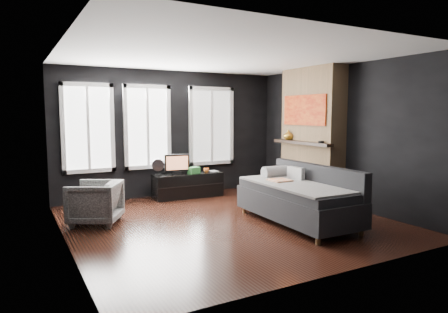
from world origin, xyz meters
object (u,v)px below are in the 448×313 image
mantel_vase (288,135)px  mug (206,170)px  armchair (95,200)px  book (210,167)px  sofa (297,195)px  monitor (177,163)px  media_console (188,185)px

mantel_vase → mug: bearing=145.2°
armchair → book: bearing=143.2°
sofa → monitor: (-0.98, 2.75, 0.28)m
media_console → mantel_vase: (1.85, -1.05, 1.08)m
armchair → mantel_vase: mantel_vase is taller
monitor → sofa: bearing=-62.2°
sofa → media_console: bearing=106.1°
media_console → mug: 0.53m
sofa → book: (-0.21, 2.74, 0.15)m
monitor → mug: (0.66, -0.07, -0.18)m
monitor → mug: 0.68m
media_console → mug: mug is taller
armchair → mug: bearing=143.2°
armchair → book: size_ratio=3.52×
armchair → media_console: (2.15, 1.20, -0.13)m
monitor → armchair: bearing=-139.4°
armchair → mug: armchair is taller
monitor → book: bearing=7.1°
sofa → mantel_vase: mantel_vase is taller
media_console → monitor: bearing=177.0°
sofa → media_console: size_ratio=1.48×
sofa → armchair: size_ratio=2.87×
armchair → media_console: 2.47m
book → media_console: bearing=-179.9°
mug → mantel_vase: 1.90m
sofa → armchair: bearing=152.9°
armchair → mantel_vase: 4.11m
sofa → armchair: 3.28m
sofa → mug: 2.71m
sofa → armchair: (-2.89, 1.54, -0.09)m
sofa → monitor: 2.94m
monitor → book: size_ratio=2.46×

